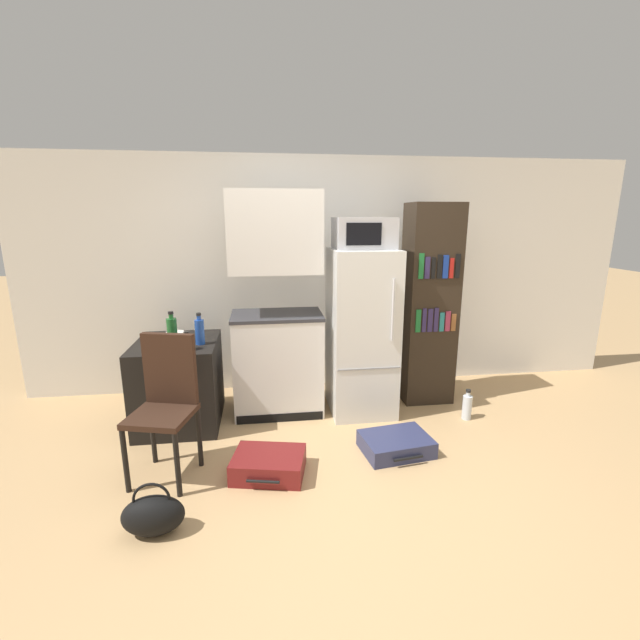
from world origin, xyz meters
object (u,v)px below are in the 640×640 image
Objects in this scene: kitchen_hutch at (277,314)px; handbag at (153,515)px; side_table at (179,382)px; bookshelf at (429,305)px; microwave at (364,233)px; bottle_blue_soda at (200,331)px; refrigerator at (361,332)px; bottle_ketchup_red at (187,342)px; chair at (166,395)px; bowl at (175,334)px; water_bottle_front at (467,407)px; suitcase_small_flat at (396,444)px; bottle_green_tall at (172,330)px; suitcase_large_flat at (269,464)px.

kitchen_hutch is 1.94m from handbag.
side_table is 0.38× the size of kitchen_hutch.
bookshelf is at bearing 4.97° from side_table.
kitchen_hutch is 1.05× the size of bookshelf.
kitchen_hutch reaches higher than side_table.
kitchen_hutch is 1.07m from microwave.
refrigerator is at bearing 6.49° from bottle_blue_soda.
bottle_ketchup_red is (-0.74, -0.38, -0.12)m from kitchen_hutch.
refrigerator is at bearing 42.85° from chair.
handbag is (-0.05, -1.19, -0.70)m from bottle_ketchup_red.
side_table is 2.86× the size of bottle_blue_soda.
water_bottle_front is (2.62, -0.46, -0.66)m from bowl.
bowl is 0.97m from chair.
side_table is 1.46m from handbag.
bottle_ketchup_red is at bearing 154.71° from suitcase_small_flat.
bookshelf is 2.53m from chair.
bottle_ketchup_red is at bearing -168.35° from refrigerator.
bottle_green_tall is at bearing -176.32° from refrigerator.
microwave is 0.91× the size of suitcase_large_flat.
suitcase_small_flat is at bearing -27.08° from bowl.
bowl is (-0.03, 0.16, 0.40)m from side_table.
microwave is 2.10m from chair.
bookshelf is 3.41× the size of suitcase_large_flat.
bottle_ketchup_red is 0.18m from bottle_blue_soda.
bottle_blue_soda is 0.48× the size of suitcase_small_flat.
bottle_green_tall is 0.49× the size of suitcase_small_flat.
refrigerator reaches higher than chair.
bottle_ketchup_red is at bearing -119.02° from bottle_blue_soda.
bowl is (-0.26, 0.26, -0.09)m from bottle_blue_soda.
chair is 3.57× the size of water_bottle_front.
kitchen_hutch reaches higher than refrigerator.
bottle_green_tall reaches higher than bottle_blue_soda.
bottle_ketchup_red is at bearing -168.40° from microwave.
refrigerator is at bearing 2.15° from side_table.
microwave is 1.84m from water_bottle_front.
bowl is 1.73m from handbag.
bookshelf is 2.17m from bottle_blue_soda.
bottle_green_tall is at bearing 166.66° from bottle_blue_soda.
chair is (-1.59, -0.84, -1.08)m from microwave.
side_table reaches higher than suitcase_large_flat.
suitcase_small_flat is (0.11, -0.82, -1.61)m from microwave.
suitcase_large_flat reaches higher than suitcase_small_flat.
refrigerator is 0.79× the size of bookshelf.
kitchen_hutch is 0.70m from bottle_blue_soda.
chair is 1.78m from suitcase_small_flat.
suitcase_small_flat is 2.00× the size of water_bottle_front.
bottle_blue_soda is at bearing 84.30° from handbag.
bottle_blue_soda is at bearing -173.57° from microwave.
microwave is (-0.00, -0.00, 0.90)m from refrigerator.
refrigerator reaches higher than suitcase_large_flat.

